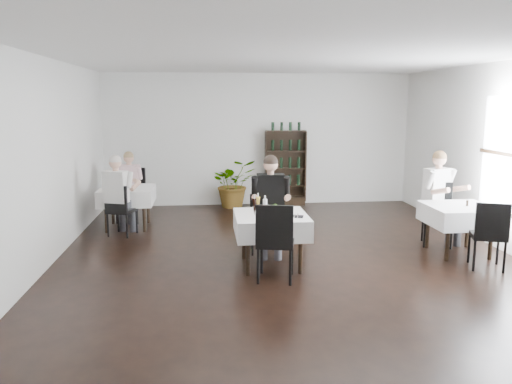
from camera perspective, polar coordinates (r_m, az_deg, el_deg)
The scene contains 23 objects.
room_shell at distance 7.06m, azimuth 4.18°, elevation 3.27°, with size 9.00×9.00×9.00m.
wine_shelf at distance 11.47m, azimuth 3.38°, elevation 2.67°, with size 0.90×0.28×1.75m.
main_table at distance 7.18m, azimuth 1.73°, elevation -3.73°, with size 1.03×1.03×0.77m.
left_table at distance 9.68m, azimuth -14.51°, elevation -0.40°, with size 0.98×0.98×0.77m.
right_table at distance 8.38m, azimuth 22.24°, elevation -2.46°, with size 0.98×0.98×0.77m.
potted_tree at distance 11.27m, azimuth -2.58°, elevation 1.01°, with size 0.98×0.85×1.09m, color #27541C.
main_chair_far at distance 7.94m, azimuth 0.82°, elevation -3.13°, with size 0.44×0.44×0.91m.
main_chair_near at distance 6.56m, azimuth 2.20°, elevation -5.19°, with size 0.58×0.58×1.06m.
left_chair_far at distance 10.26m, azimuth -14.01°, elevation 0.12°, with size 0.58×0.59×1.06m.
left_chair_near at distance 9.12m, azimuth -15.34°, elevation -1.66°, with size 0.54×0.54×0.93m.
right_chair_far at distance 8.86m, azimuth 20.01°, elevation -1.87°, with size 0.60×0.61×1.03m.
right_chair_near at distance 7.77m, azimuth 25.13°, elevation -4.06°, with size 0.57×0.58×0.99m.
diner_main at distance 7.69m, azimuth 1.68°, elevation -0.64°, with size 0.61×0.62×1.56m.
diner_left_far at distance 10.20m, azimuth -14.36°, elevation 1.21°, with size 0.56×0.59×1.39m.
diner_left_near at distance 9.11m, azimuth -15.44°, elevation 0.34°, with size 0.63×0.67×1.46m.
diner_right_far at distance 8.87m, azimuth 20.39°, elevation 0.22°, with size 0.70×0.74×1.56m.
plate_far at distance 7.41m, azimuth 1.82°, elevation -1.94°, with size 0.35×0.35×0.09m.
plate_near at distance 6.93m, azimuth 2.74°, elevation -2.85°, with size 0.22×0.22×0.07m.
pilsner_dark at distance 7.05m, azimuth -0.19°, elevation -1.71°, with size 0.07×0.07×0.30m.
pilsner_lager at distance 7.20m, azimuth 0.23°, elevation -1.48°, with size 0.07×0.07×0.30m.
coke_bottle at distance 7.19m, azimuth 1.04°, elevation -1.63°, with size 0.07×0.07×0.26m.
napkin_cutlery at distance 7.02m, azimuth 4.61°, elevation -2.78°, with size 0.23×0.22×0.02m.
pepper_mill at distance 8.37m, azimuth 22.99°, elevation -1.18°, with size 0.04×0.04×0.09m, color black.
Camera 1 is at (-1.22, -6.91, 2.35)m, focal length 35.00 mm.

